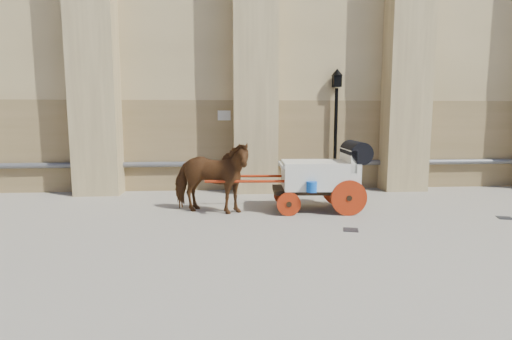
{
  "coord_description": "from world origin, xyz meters",
  "views": [
    {
      "loc": [
        -1.98,
        -9.35,
        2.44
      ],
      "look_at": [
        -1.19,
        0.78,
        1.1
      ],
      "focal_mm": 28.0,
      "sensor_mm": 36.0,
      "label": 1
    }
  ],
  "objects": [
    {
      "name": "ground",
      "position": [
        0.0,
        0.0,
        0.0
      ],
      "size": [
        90.0,
        90.0,
        0.0
      ],
      "primitive_type": "plane",
      "color": "gray",
      "rests_on": "ground"
    },
    {
      "name": "horse",
      "position": [
        -2.36,
        0.72,
        0.92
      ],
      "size": [
        2.38,
        1.65,
        1.84
      ],
      "primitive_type": "imported",
      "rotation": [
        0.0,
        0.0,
        1.24
      ],
      "color": "#55341C",
      "rests_on": "ground"
    },
    {
      "name": "carriage",
      "position": [
        0.61,
        0.81,
        0.99
      ],
      "size": [
        4.23,
        1.53,
        1.83
      ],
      "rotation": [
        0.0,
        0.0,
        -0.06
      ],
      "color": "black",
      "rests_on": "ground"
    },
    {
      "name": "street_lamp",
      "position": [
        1.72,
        3.8,
        2.15
      ],
      "size": [
        0.38,
        0.38,
        4.03
      ],
      "color": "black",
      "rests_on": "ground"
    },
    {
      "name": "drain_grate_near",
      "position": [
        0.73,
        -1.1,
        0.01
      ],
      "size": [
        0.4,
        0.4,
        0.01
      ],
      "primitive_type": "cube",
      "rotation": [
        0.0,
        0.0,
        -0.28
      ],
      "color": "black",
      "rests_on": "ground"
    },
    {
      "name": "drain_grate_far",
      "position": [
        4.8,
        -0.37,
        0.01
      ],
      "size": [
        0.41,
        0.41,
        0.01
      ],
      "primitive_type": "cube",
      "rotation": [
        0.0,
        0.0,
        -0.34
      ],
      "color": "black",
      "rests_on": "ground"
    }
  ]
}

